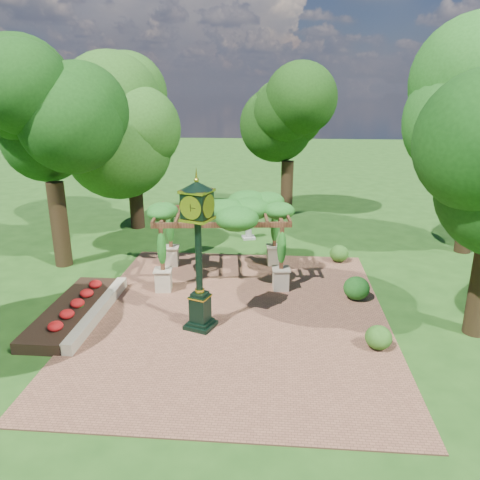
{
  "coord_description": "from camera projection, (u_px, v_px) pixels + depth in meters",
  "views": [
    {
      "loc": [
        1.31,
        -13.21,
        7.32
      ],
      "look_at": [
        0.0,
        2.5,
        2.2
      ],
      "focal_mm": 35.0,
      "sensor_mm": 36.0,
      "label": 1
    }
  ],
  "objects": [
    {
      "name": "border_wall",
      "position": [
        98.0,
        312.0,
        15.66
      ],
      "size": [
        0.35,
        5.0,
        0.4
      ],
      "primitive_type": "cube",
      "color": "#C6B793",
      "rests_on": "ground"
    },
    {
      "name": "tree_west_near",
      "position": [
        46.0,
        112.0,
        18.39
      ],
      "size": [
        3.93,
        3.93,
        9.4
      ],
      "color": "#342415",
      "rests_on": "ground"
    },
    {
      "name": "flower_bed",
      "position": [
        73.0,
        311.0,
        15.73
      ],
      "size": [
        1.5,
        5.0,
        0.36
      ],
      "primitive_type": "cube",
      "color": "red",
      "rests_on": "ground"
    },
    {
      "name": "shrub_back",
      "position": [
        339.0,
        253.0,
        20.54
      ],
      "size": [
        1.04,
        1.04,
        0.74
      ],
      "primitive_type": "ellipsoid",
      "rotation": [
        0.0,
        0.0,
        -0.32
      ],
      "color": "#285618",
      "rests_on": "brick_plaza"
    },
    {
      "name": "brick_plaza",
      "position": [
        236.0,
        315.0,
        15.82
      ],
      "size": [
        10.0,
        12.0,
        0.04
      ],
      "primitive_type": "cube",
      "color": "brown",
      "rests_on": "ground"
    },
    {
      "name": "pedestal_clock",
      "position": [
        198.0,
        243.0,
        14.11
      ],
      "size": [
        1.21,
        1.21,
        4.83
      ],
      "rotation": [
        0.0,
        0.0,
        -0.34
      ],
      "color": "black",
      "rests_on": "brick_plaza"
    },
    {
      "name": "tree_west_far",
      "position": [
        131.0,
        119.0,
        24.07
      ],
      "size": [
        5.05,
        5.05,
        8.44
      ],
      "color": "black",
      "rests_on": "ground"
    },
    {
      "name": "pergola",
      "position": [
        222.0,
        214.0,
        18.22
      ],
      "size": [
        5.46,
        3.76,
        3.23
      ],
      "rotation": [
        0.0,
        0.0,
        0.11
      ],
      "color": "tan",
      "rests_on": "brick_plaza"
    },
    {
      "name": "shrub_front",
      "position": [
        379.0,
        337.0,
        13.65
      ],
      "size": [
        0.91,
        0.91,
        0.7
      ],
      "primitive_type": "ellipsoid",
      "rotation": [
        0.0,
        0.0,
        0.18
      ],
      "color": "#285718",
      "rests_on": "brick_plaza"
    },
    {
      "name": "sundial",
      "position": [
        249.0,
        229.0,
        23.78
      ],
      "size": [
        0.76,
        0.76,
        1.13
      ],
      "rotation": [
        0.0,
        0.0,
        0.25
      ],
      "color": "#9A9A92",
      "rests_on": "ground"
    },
    {
      "name": "tree_north",
      "position": [
        289.0,
        118.0,
        26.74
      ],
      "size": [
        4.09,
        4.09,
        8.38
      ],
      "color": "#342315",
      "rests_on": "ground"
    },
    {
      "name": "shrub_mid",
      "position": [
        357.0,
        288.0,
        16.85
      ],
      "size": [
        1.22,
        1.22,
        0.84
      ],
      "primitive_type": "ellipsoid",
      "rotation": [
        0.0,
        0.0,
        0.39
      ],
      "color": "#184D15",
      "rests_on": "brick_plaza"
    },
    {
      "name": "ground",
      "position": [
        233.0,
        330.0,
        14.88
      ],
      "size": [
        120.0,
        120.0,
        0.0
      ],
      "primitive_type": "plane",
      "color": "#1E4714",
      "rests_on": "ground"
    }
  ]
}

